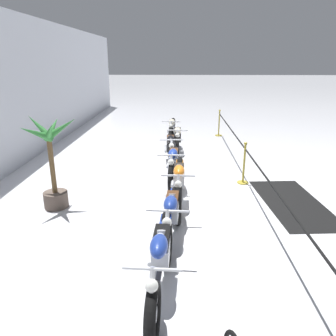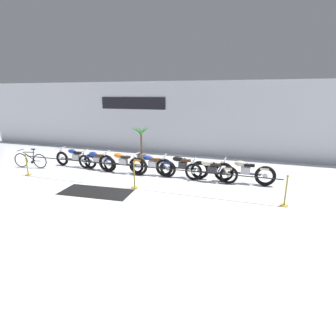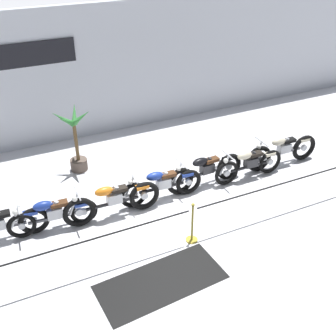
% 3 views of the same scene
% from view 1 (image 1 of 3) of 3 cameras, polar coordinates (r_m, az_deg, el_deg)
% --- Properties ---
extents(ground_plane, '(120.00, 120.00, 0.00)m').
position_cam_1_polar(ground_plane, '(8.21, 5.07, -2.61)').
color(ground_plane, silver).
extents(motorcycle_blue_0, '(2.41, 0.62, 0.93)m').
position_cam_1_polar(motorcycle_blue_0, '(4.41, -1.37, -15.78)').
color(motorcycle_blue_0, black).
rests_on(motorcycle_blue_0, ground).
extents(motorcycle_blue_1, '(2.11, 0.62, 0.91)m').
position_cam_1_polar(motorcycle_blue_1, '(5.50, 0.56, -8.35)').
color(motorcycle_blue_1, black).
rests_on(motorcycle_blue_1, ground).
extents(motorcycle_orange_2, '(2.46, 0.62, 0.98)m').
position_cam_1_polar(motorcycle_orange_2, '(6.79, 1.91, -2.75)').
color(motorcycle_orange_2, black).
rests_on(motorcycle_orange_2, ground).
extents(motorcycle_blue_3, '(2.27, 0.62, 0.94)m').
position_cam_1_polar(motorcycle_blue_3, '(8.10, 0.90, 0.65)').
color(motorcycle_blue_3, black).
rests_on(motorcycle_blue_3, ground).
extents(motorcycle_black_4, '(2.36, 0.62, 0.97)m').
position_cam_1_polar(motorcycle_black_4, '(9.39, 0.45, 3.25)').
color(motorcycle_black_4, black).
rests_on(motorcycle_black_4, ground).
extents(motorcycle_cream_5, '(2.18, 0.62, 0.94)m').
position_cam_1_polar(motorcycle_cream_5, '(10.64, 1.65, 5.03)').
color(motorcycle_cream_5, black).
rests_on(motorcycle_cream_5, ground).
extents(motorcycle_cream_6, '(2.42, 0.62, 0.98)m').
position_cam_1_polar(motorcycle_cream_6, '(11.91, 0.71, 6.53)').
color(motorcycle_cream_6, black).
rests_on(motorcycle_cream_6, ground).
extents(potted_palm_left_of_row, '(1.08, 1.04, 1.96)m').
position_cam_1_polar(potted_palm_left_of_row, '(6.95, -19.55, 0.37)').
color(potted_palm_left_of_row, brown).
rests_on(potted_palm_left_of_row, ground).
extents(stanchion_far_left, '(10.60, 0.28, 1.05)m').
position_cam_1_polar(stanchion_far_left, '(6.89, 15.32, -0.86)').
color(stanchion_far_left, gold).
rests_on(stanchion_far_left, ground).
extents(stanchion_mid_left, '(0.28, 0.28, 1.05)m').
position_cam_1_polar(stanchion_mid_left, '(8.27, 13.04, -0.24)').
color(stanchion_mid_left, gold).
rests_on(stanchion_mid_left, ground).
extents(stanchion_mid_right, '(0.28, 0.28, 1.05)m').
position_cam_1_polar(stanchion_mid_right, '(13.38, 8.85, 7.08)').
color(stanchion_mid_right, gold).
rests_on(stanchion_mid_right, ground).
extents(floor_banner, '(2.71, 1.38, 0.01)m').
position_cam_1_polar(floor_banner, '(7.57, 20.91, -5.66)').
color(floor_banner, black).
rests_on(floor_banner, ground).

